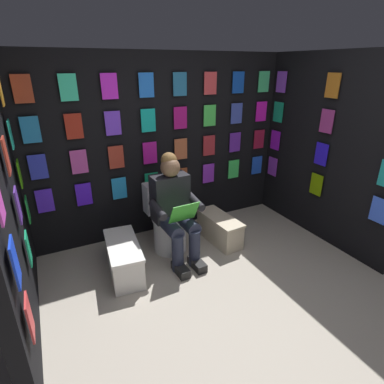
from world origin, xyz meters
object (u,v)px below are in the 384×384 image
at_px(person_reading, 175,208).
at_px(comic_longbox_far, 124,258).
at_px(comic_longbox_near, 219,229).
at_px(toilet, 167,222).

bearing_deg(person_reading, comic_longbox_far, 2.91).
relative_size(person_reading, comic_longbox_near, 1.74).
bearing_deg(comic_longbox_near, toilet, -19.74).
bearing_deg(toilet, comic_longbox_far, 22.81).
relative_size(toilet, comic_longbox_near, 1.13).
height_order(toilet, person_reading, person_reading).
bearing_deg(toilet, person_reading, 89.74).
xyz_separation_m(person_reading, comic_longbox_near, (-0.62, -0.06, -0.43)).
xyz_separation_m(toilet, comic_longbox_far, (0.60, 0.28, -0.15)).
bearing_deg(person_reading, comic_longbox_near, -176.75).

